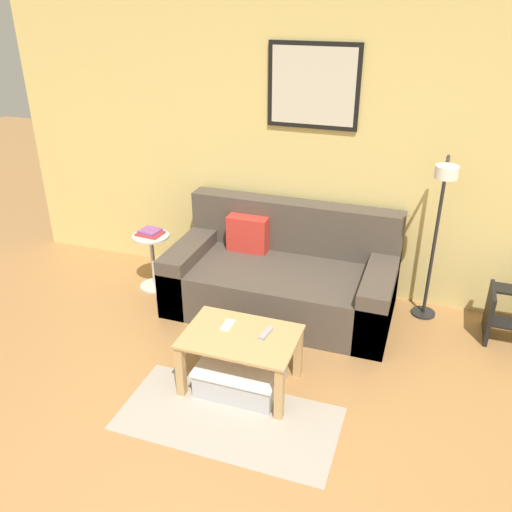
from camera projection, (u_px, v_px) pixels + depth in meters
wall_back at (303, 150)px, 4.66m from camera, size 5.60×0.09×2.55m
area_rug at (228, 418)px, 3.56m from camera, size 1.44×0.70×0.01m
couch at (282, 277)px, 4.70m from camera, size 1.89×0.96×0.87m
coffee_table at (241, 346)px, 3.72m from camera, size 0.78×0.54×0.42m
storage_bin at (241, 375)px, 3.80m from camera, size 0.58×0.46×0.20m
floor_lamp at (439, 217)px, 4.12m from camera, size 0.20×0.49×1.42m
side_table at (153, 256)px, 4.99m from camera, size 0.33×0.33×0.53m
book_stack at (150, 232)px, 4.90m from camera, size 0.23×0.19×0.04m
remote_control at (266, 333)px, 3.69m from camera, size 0.06×0.15×0.02m
cell_phone at (228, 325)px, 3.79m from camera, size 0.07×0.14×0.01m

